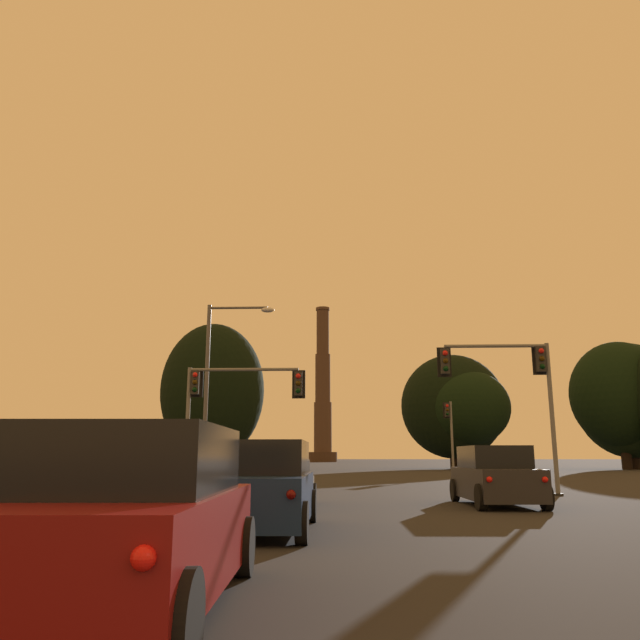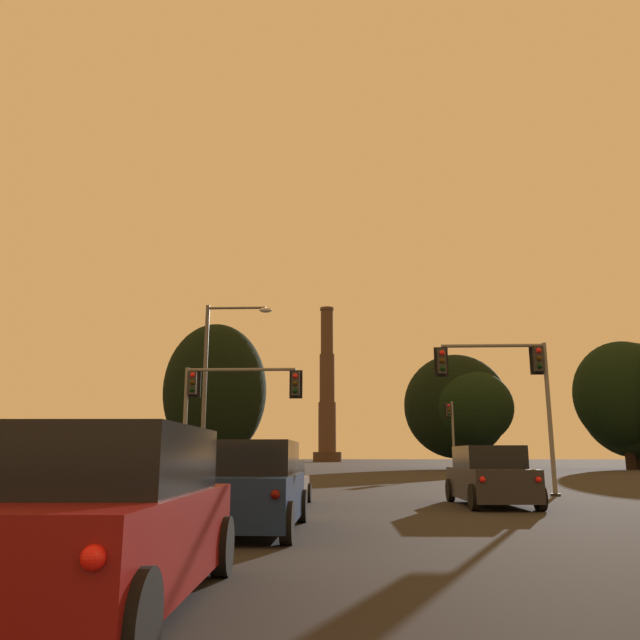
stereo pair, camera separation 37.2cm
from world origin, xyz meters
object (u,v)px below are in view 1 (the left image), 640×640
at_px(traffic_light_overhead_right, 513,379).
at_px(traffic_light_far_right, 450,427).
at_px(sedan_left_lane_front, 281,485).
at_px(suv_left_lane_third, 133,520).
at_px(street_lamp, 217,374).
at_px(suv_left_lane_second, 263,487).
at_px(suv_right_lane_front, 495,477).
at_px(traffic_light_overhead_left, 228,396).
at_px(smokestack, 323,399).

bearing_deg(traffic_light_overhead_right, traffic_light_far_right, 86.76).
xyz_separation_m(sedan_left_lane_front, suv_left_lane_third, (-0.22, -13.40, 0.23)).
distance_m(sedan_left_lane_front, street_lamp, 11.83).
distance_m(suv_left_lane_second, suv_left_lane_third, 6.88).
height_order(suv_right_lane_front, traffic_light_overhead_left, traffic_light_overhead_left).
bearing_deg(smokestack, suv_right_lane_front, -85.91).
bearing_deg(smokestack, suv_left_lane_second, -88.59).
bearing_deg(smokestack, suv_left_lane_third, -88.82).
xyz_separation_m(traffic_light_overhead_left, street_lamp, (-1.12, 2.89, 1.35)).
bearing_deg(street_lamp, suv_right_lane_front, -40.35).
distance_m(sedan_left_lane_front, suv_right_lane_front, 6.83).
bearing_deg(smokestack, sedan_left_lane_front, -88.63).
distance_m(traffic_light_far_right, traffic_light_overhead_left, 26.41).
height_order(suv_left_lane_second, smokestack, smokestack).
xyz_separation_m(sedan_left_lane_front, smokestack, (-3.46, 144.16, 15.36)).
xyz_separation_m(traffic_light_far_right, street_lamp, (-14.49, -19.87, 1.68)).
relative_size(suv_right_lane_front, suv_left_lane_third, 0.99).
distance_m(traffic_light_overhead_right, street_lamp, 13.82).
height_order(suv_left_lane_third, street_lamp, street_lamp).
bearing_deg(street_lamp, sedan_left_lane_front, -67.25).
bearing_deg(suv_left_lane_second, traffic_light_overhead_right, 54.35).
distance_m(traffic_light_overhead_right, traffic_light_far_right, 24.19).
distance_m(street_lamp, smokestack, 134.60).
xyz_separation_m(sedan_left_lane_front, suv_left_lane_second, (0.26, -6.54, 0.23)).
relative_size(suv_left_lane_third, traffic_light_overhead_right, 0.81).
height_order(suv_left_lane_second, street_lamp, street_lamp).
relative_size(suv_left_lane_second, traffic_light_far_right, 0.85).
bearing_deg(suv_left_lane_second, suv_left_lane_third, -94.35).
xyz_separation_m(suv_right_lane_front, smokestack, (-10.25, 143.51, 15.13)).
distance_m(suv_right_lane_front, suv_left_lane_third, 15.71).
bearing_deg(traffic_light_overhead_left, street_lamp, 111.09).
bearing_deg(traffic_light_overhead_left, suv_left_lane_second, -76.28).
distance_m(suv_left_lane_third, traffic_light_overhead_right, 21.53).
height_order(sedan_left_lane_front, traffic_light_overhead_left, traffic_light_overhead_left).
bearing_deg(traffic_light_overhead_right, smokestack, 95.12).
relative_size(suv_right_lane_front, suv_left_lane_second, 1.00).
height_order(traffic_light_overhead_right, smokestack, smokestack).
height_order(suv_left_lane_second, traffic_light_overhead_right, traffic_light_overhead_right).
distance_m(suv_left_lane_second, smokestack, 151.51).
bearing_deg(street_lamp, suv_left_lane_second, -74.95).
xyz_separation_m(suv_left_lane_second, street_lamp, (-4.44, 16.52, 4.56)).
distance_m(suv_right_lane_front, suv_left_lane_second, 9.72).
relative_size(sedan_left_lane_front, suv_left_lane_second, 0.96).
bearing_deg(sedan_left_lane_front, suv_left_lane_third, -90.24).
xyz_separation_m(suv_right_lane_front, traffic_light_overhead_left, (-9.86, 6.43, 3.21)).
height_order(sedan_left_lane_front, smokestack, smokestack).
bearing_deg(suv_left_lane_third, traffic_light_overhead_right, 62.16).
xyz_separation_m(suv_right_lane_front, suv_left_lane_third, (-7.02, -14.05, 0.00)).
bearing_deg(suv_left_lane_second, sedan_left_lane_front, 91.91).
relative_size(sedan_left_lane_front, suv_right_lane_front, 0.96).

